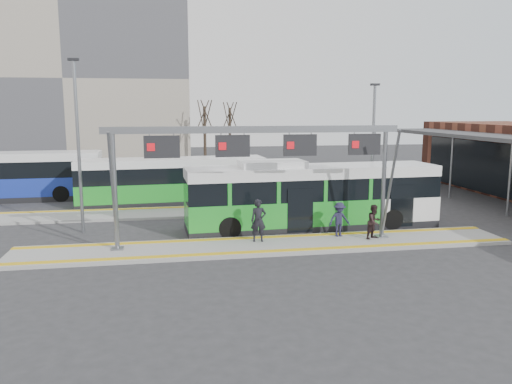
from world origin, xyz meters
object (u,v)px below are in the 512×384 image
at_px(passenger_b, 374,222).
at_px(hero_bus, 312,197).
at_px(gantry, 259,150).
at_px(passenger_a, 258,221).
at_px(passenger_c, 339,219).

bearing_deg(passenger_b, hero_bus, 92.94).
bearing_deg(passenger_b, gantry, 147.20).
distance_m(gantry, hero_bus, 5.15).
height_order(hero_bus, passenger_b, hero_bus).
height_order(gantry, passenger_a, gantry).
relative_size(gantry, passenger_b, 8.14).
xyz_separation_m(gantry, hero_bus, (3.28, 2.94, -2.68)).
distance_m(passenger_a, passenger_c, 3.91).
height_order(passenger_a, passenger_c, passenger_a).
height_order(gantry, passenger_b, gantry).
relative_size(hero_bus, passenger_c, 8.03).
distance_m(hero_bus, passenger_b, 3.82).
distance_m(gantry, passenger_a, 3.20).
relative_size(passenger_a, passenger_c, 1.19).
relative_size(hero_bus, passenger_b, 8.14).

